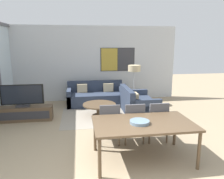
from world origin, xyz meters
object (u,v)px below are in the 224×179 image
tv_console (24,114)px  floor_lamp (134,70)px  dining_chair_centre (133,121)px  fruit_bowl (140,122)px  television (22,96)px  dining_chair_left (109,122)px  coffee_table (99,107)px  sofa_side (136,105)px  dining_chair_right (157,120)px  sofa_main (96,97)px  dining_table (143,125)px

tv_console → floor_lamp: (3.52, 1.23, 1.02)m
dining_chair_centre → fruit_bowl: 0.81m
television → dining_chair_left: (2.19, -1.84, -0.22)m
tv_console → coffee_table: 2.16m
floor_lamp → sofa_side: bearing=-99.6°
tv_console → floor_lamp: floor_lamp is taller
coffee_table → dining_chair_left: bearing=-89.1°
television → dining_chair_right: size_ratio=1.28×
sofa_side → coffee_table: (-1.18, -0.14, 0.02)m
dining_chair_centre → fruit_bowl: bearing=-96.4°
television → fruit_bowl: television is taller
dining_chair_left → dining_chair_right: (1.06, -0.03, 0.00)m
sofa_main → coffee_table: sofa_main is taller
dining_table → fruit_bowl: bearing=-148.4°
dining_table → dining_chair_centre: 0.73m
fruit_bowl → dining_chair_right: bearing=51.1°
coffee_table → floor_lamp: (1.36, 1.18, 0.94)m
tv_console → coffee_table: size_ratio=1.61×
coffee_table → fruit_bowl: (0.47, -2.68, 0.48)m
sofa_main → floor_lamp: bearing=-7.6°
sofa_side → floor_lamp: floor_lamp is taller
dining_chair_right → dining_table: bearing=-126.8°
sofa_main → fruit_bowl: sofa_main is taller
sofa_side → dining_chair_right: 2.07m
sofa_main → coffee_table: (0.00, -1.36, 0.02)m
television → dining_table: 3.74m
television → sofa_main: (2.16, 1.42, -0.45)m
dining_table → dining_chair_left: 0.92m
coffee_table → fruit_bowl: 2.76m
tv_console → dining_chair_right: bearing=-29.8°
sofa_side → fruit_bowl: bearing=165.9°
television → coffee_table: 2.20m
coffee_table → dining_chair_right: dining_chair_right is taller
tv_console → television: bearing=90.0°
sofa_main → dining_chair_left: size_ratio=2.22×
tv_console → sofa_main: 2.58m
dining_table → fruit_bowl: (-0.09, -0.05, 0.09)m
coffee_table → dining_chair_centre: dining_chair_centre is taller
dining_chair_centre → tv_console: bearing=145.6°
coffee_table → floor_lamp: 2.03m
sofa_side → fruit_bowl: 2.94m
dining_chair_left → fruit_bowl: size_ratio=2.54×
dining_chair_centre → fruit_bowl: (-0.09, -0.76, 0.26)m
tv_console → fruit_bowl: 3.76m
tv_console → dining_table: bearing=-43.4°
sofa_main → fruit_bowl: bearing=-83.3°
coffee_table → sofa_main: bearing=90.0°
coffee_table → dining_table: bearing=-78.0°
sofa_main → floor_lamp: 1.67m
tv_console → sofa_side: size_ratio=1.06×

